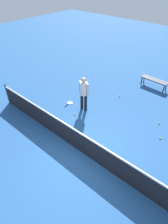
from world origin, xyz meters
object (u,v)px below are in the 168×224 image
player_near_side (84,91)px  tennis_ball_by_net (160,138)px  tennis_ball_midcourt (159,123)px  tennis_ball_near_player (119,96)px  courtside_bench (154,80)px  tennis_racket_near_player (70,103)px  tennis_ball_baseline (75,114)px

player_near_side → tennis_ball_by_net: 3.78m
tennis_ball_midcourt → tennis_ball_near_player: bearing=-15.5°
tennis_ball_midcourt → courtside_bench: (1.63, -2.81, 0.38)m
tennis_ball_by_net → courtside_bench: size_ratio=0.04×
player_near_side → courtside_bench: (-1.59, -4.18, -0.59)m
tennis_racket_near_player → tennis_ball_near_player: tennis_ball_near_player is taller
tennis_ball_near_player → tennis_ball_baseline: bearing=74.3°
player_near_side → tennis_racket_near_player: bearing=6.3°
tennis_ball_near_player → tennis_ball_midcourt: size_ratio=1.00×
courtside_bench → tennis_ball_by_net: bearing=119.1°
tennis_racket_near_player → tennis_ball_by_net: 4.52m
courtside_bench → tennis_ball_baseline: bearing=71.3°
tennis_racket_near_player → courtside_bench: (-2.44, -4.28, 0.40)m
tennis_ball_by_net → tennis_ball_near_player: bearing=-27.7°
tennis_ball_near_player → tennis_ball_baseline: size_ratio=1.00×
tennis_ball_midcourt → tennis_ball_baseline: 3.80m
tennis_racket_near_player → player_near_side: bearing=-173.7°
tennis_ball_baseline → tennis_ball_midcourt: bearing=-148.7°
tennis_ball_by_net → tennis_ball_baseline: (3.65, 1.14, 0.00)m
tennis_ball_midcourt → tennis_ball_baseline: size_ratio=1.00×
tennis_racket_near_player → courtside_bench: courtside_bench is taller
tennis_ball_by_net → tennis_ball_midcourt: (0.40, -0.83, 0.00)m
tennis_ball_baseline → player_near_side: bearing=-93.4°
tennis_ball_midcourt → tennis_ball_baseline: same height
tennis_ball_midcourt → tennis_racket_near_player: bearing=19.8°
tennis_ball_near_player → tennis_ball_by_net: same height
tennis_ball_near_player → tennis_ball_by_net: 3.28m
tennis_ball_near_player → tennis_ball_baseline: (0.75, 2.67, 0.00)m
tennis_racket_near_player → tennis_ball_near_player: bearing=-126.1°
tennis_ball_near_player → player_near_side: bearing=70.9°
courtside_bench → tennis_racket_near_player: bearing=60.2°
player_near_side → tennis_ball_midcourt: bearing=-156.9°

